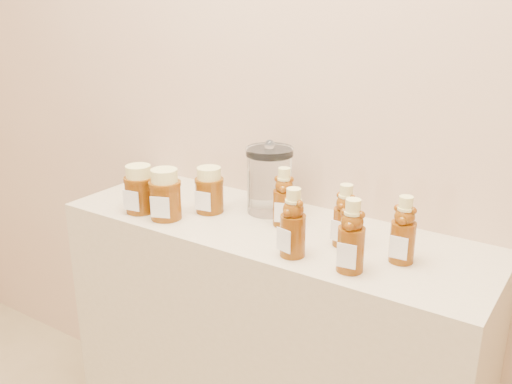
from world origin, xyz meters
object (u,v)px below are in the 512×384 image
Objects in this scene: display_table at (269,365)px; glass_canister at (269,177)px; bear_bottle_front_left at (293,218)px; honey_jar_left at (140,189)px; bear_bottle_back_left at (284,193)px.

glass_canister reaches higher than display_table.
bear_bottle_front_left is at bearing -41.89° from display_table.
glass_canister is (0.31, 0.20, 0.03)m from honey_jar_left.
bear_bottle_front_left reaches higher than bear_bottle_back_left.
bear_bottle_front_left is at bearing -75.20° from bear_bottle_back_left.
bear_bottle_back_left is 0.19m from bear_bottle_front_left.
bear_bottle_front_left is at bearing -46.84° from glass_canister.
bear_bottle_front_left reaches higher than honey_jar_left.
glass_canister is (-0.20, 0.22, 0.01)m from bear_bottle_front_left.
honey_jar_left is (-0.37, -0.12, 0.52)m from display_table.
glass_canister is at bearing 121.13° from bear_bottle_back_left.
bear_bottle_front_left is 0.51m from honey_jar_left.
honey_jar_left is at bearing -146.53° from glass_canister.
bear_bottle_back_left is 1.32× the size of honey_jar_left.
honey_jar_left is 0.37m from glass_canister.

